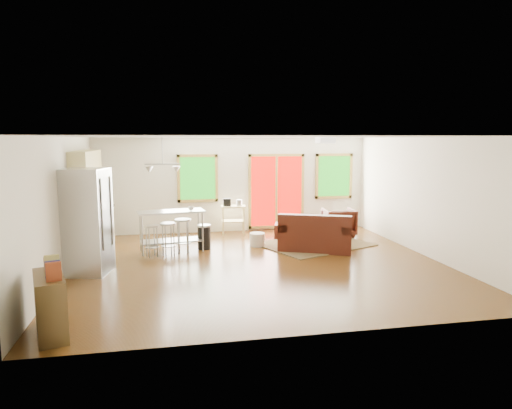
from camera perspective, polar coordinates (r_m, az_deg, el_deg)
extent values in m
cube|color=#36200A|center=(9.49, 0.35, -7.51)|extent=(7.50, 7.00, 0.02)
cube|color=silver|center=(9.13, 0.36, 8.52)|extent=(7.50, 7.00, 0.02)
cube|color=beige|center=(12.65, -2.78, 2.48)|extent=(7.50, 0.02, 2.60)
cube|color=beige|center=(9.25, -23.13, -0.28)|extent=(0.02, 7.00, 2.60)
cube|color=beige|center=(10.61, 20.68, 0.86)|extent=(0.02, 7.00, 2.60)
cube|color=beige|center=(5.87, 7.13, -4.23)|extent=(7.50, 0.02, 2.60)
cube|color=#13580E|center=(12.48, -7.30, 3.27)|extent=(0.94, 0.02, 1.14)
cube|color=olive|center=(12.45, -7.35, 6.06)|extent=(1.10, 0.05, 0.08)
cube|color=olive|center=(12.55, -7.25, 0.49)|extent=(1.10, 0.05, 0.08)
cube|color=olive|center=(12.46, -9.65, 3.21)|extent=(0.08, 0.05, 1.30)
cube|color=olive|center=(12.53, -4.97, 3.32)|extent=(0.08, 0.05, 1.30)
cube|color=#B50701|center=(12.85, 2.57, 1.67)|extent=(1.44, 0.02, 1.94)
cube|color=olive|center=(12.78, 2.60, 6.18)|extent=(1.60, 0.05, 0.08)
cube|color=olive|center=(13.01, 2.54, -2.75)|extent=(1.60, 0.05, 0.08)
cube|color=olive|center=(12.70, -0.77, 1.60)|extent=(0.08, 0.05, 2.10)
cube|color=olive|center=(13.05, 5.81, 1.74)|extent=(0.08, 0.05, 2.10)
cube|color=olive|center=(12.85, 2.57, 1.67)|extent=(0.08, 0.05, 1.94)
cube|color=#13580E|center=(13.31, 9.72, 3.52)|extent=(0.94, 0.02, 1.14)
cube|color=olive|center=(13.28, 9.79, 6.14)|extent=(1.10, 0.05, 0.08)
cube|color=olive|center=(13.38, 9.66, 0.91)|extent=(1.10, 0.05, 0.08)
cube|color=olive|center=(13.14, 7.64, 3.50)|extent=(0.08, 0.05, 1.30)
cube|color=olive|center=(13.50, 11.75, 3.53)|extent=(0.08, 0.05, 1.30)
cube|color=#3A5231|center=(11.25, 7.32, -4.95)|extent=(2.99, 2.69, 0.02)
cube|color=black|center=(10.73, 7.42, -4.40)|extent=(1.87, 1.49, 0.46)
cube|color=black|center=(10.30, 7.32, -2.45)|extent=(1.60, 0.83, 0.42)
cube|color=black|center=(10.74, 3.66, -2.61)|extent=(0.56, 0.94, 0.18)
cube|color=black|center=(10.64, 11.28, -2.85)|extent=(0.56, 0.94, 0.18)
cube|color=black|center=(10.76, 5.55, -2.73)|extent=(0.86, 0.82, 0.13)
cube|color=black|center=(10.71, 9.40, -2.86)|extent=(0.86, 0.82, 0.13)
cube|color=#362711|center=(11.68, 7.54, -2.59)|extent=(1.04, 0.64, 0.04)
cube|color=#362711|center=(11.37, 5.89, -3.90)|extent=(0.06, 0.06, 0.37)
cube|color=#362711|center=(11.67, 9.87, -3.67)|extent=(0.06, 0.06, 0.37)
cube|color=#362711|center=(11.79, 5.19, -3.46)|extent=(0.06, 0.06, 0.37)
cube|color=#362711|center=(12.07, 9.06, -3.25)|extent=(0.06, 0.06, 0.37)
imported|color=black|center=(12.30, 10.29, -2.02)|extent=(0.85, 0.80, 0.81)
cube|color=black|center=(11.95, 3.70, -3.28)|extent=(0.69, 0.69, 0.37)
cylinder|color=beige|center=(11.00, 0.15, -4.40)|extent=(0.42, 0.42, 0.32)
imported|color=silver|center=(11.51, 6.49, -2.23)|extent=(0.21, 0.21, 0.17)
sphere|color=#B2270B|center=(11.51, 6.63, -1.53)|extent=(0.08, 0.08, 0.07)
sphere|color=#B2270B|center=(11.46, 6.36, -1.47)|extent=(0.08, 0.08, 0.07)
sphere|color=#B2270B|center=(11.52, 6.49, -1.33)|extent=(0.08, 0.08, 0.07)
imported|color=maroon|center=(11.63, 8.04, -1.92)|extent=(0.20, 0.03, 0.26)
cube|color=tan|center=(10.98, -19.46, -3.34)|extent=(0.60, 2.20, 0.90)
cube|color=black|center=(10.90, -19.58, -0.92)|extent=(0.64, 2.24, 0.04)
cube|color=tan|center=(10.82, -20.47, 4.46)|extent=(0.36, 2.20, 0.70)
cylinder|color=#B7BABC|center=(10.40, -20.01, -0.75)|extent=(0.12, 0.12, 0.18)
cube|color=black|center=(11.28, -19.31, 0.00)|extent=(0.22, 0.18, 0.20)
cube|color=#B7BABC|center=(9.23, -20.52, -1.99)|extent=(0.96, 0.94, 2.01)
cube|color=gray|center=(9.09, -18.23, -2.03)|extent=(0.18, 0.73, 1.97)
cylinder|color=gray|center=(8.83, -18.68, -1.24)|extent=(0.03, 0.03, 1.34)
cylinder|color=gray|center=(9.29, -17.64, -0.75)|extent=(0.03, 0.03, 1.34)
cube|color=#B7BABC|center=(10.53, -10.58, -0.88)|extent=(1.55, 0.79, 0.04)
cube|color=gray|center=(10.65, -10.48, -4.47)|extent=(1.45, 0.70, 0.03)
cylinder|color=gray|center=(10.32, -14.04, -3.83)|extent=(0.04, 0.04, 0.90)
cylinder|color=gray|center=(10.50, -6.68, -3.43)|extent=(0.04, 0.04, 0.90)
cylinder|color=gray|center=(10.76, -14.24, -3.35)|extent=(0.04, 0.04, 0.90)
cylinder|color=gray|center=(10.94, -7.18, -2.97)|extent=(0.04, 0.04, 0.90)
imported|color=silver|center=(10.43, -8.13, -0.42)|extent=(0.14, 0.12, 0.12)
cylinder|color=#B7BABC|center=(10.17, -12.96, -2.65)|extent=(0.43, 0.43, 0.04)
cylinder|color=gray|center=(10.35, -12.60, -4.43)|extent=(0.03, 0.03, 0.66)
cylinder|color=gray|center=(10.29, -13.53, -4.53)|extent=(0.03, 0.03, 0.66)
cylinder|color=gray|center=(10.13, -13.20, -4.73)|extent=(0.03, 0.03, 0.66)
cylinder|color=gray|center=(10.19, -12.25, -4.62)|extent=(0.03, 0.03, 0.66)
cylinder|color=gray|center=(10.26, -12.87, -5.21)|extent=(0.39, 0.39, 0.01)
cylinder|color=#B7BABC|center=(10.15, -10.95, -2.37)|extent=(0.44, 0.44, 0.04)
cylinder|color=gray|center=(10.34, -10.56, -4.27)|extent=(0.03, 0.03, 0.70)
cylinder|color=gray|center=(10.29, -11.56, -4.36)|extent=(0.03, 0.03, 0.70)
cylinder|color=gray|center=(10.11, -11.24, -4.57)|extent=(0.03, 0.03, 0.70)
cylinder|color=gray|center=(10.17, -10.22, -4.47)|extent=(0.03, 0.03, 0.70)
cylinder|color=gray|center=(10.25, -10.88, -5.09)|extent=(0.40, 0.40, 0.02)
cylinder|color=#B7BABC|center=(10.35, -9.14, -1.92)|extent=(0.42, 0.42, 0.04)
cylinder|color=gray|center=(10.51, -8.48, -3.92)|extent=(0.03, 0.03, 0.74)
cylinder|color=gray|center=(10.53, -9.56, -3.92)|extent=(0.03, 0.03, 0.74)
cylinder|color=gray|center=(10.34, -9.70, -4.15)|extent=(0.03, 0.03, 0.74)
cylinder|color=gray|center=(10.31, -8.61, -4.15)|extent=(0.03, 0.03, 0.74)
cylinder|color=gray|center=(10.45, -9.07, -4.73)|extent=(0.38, 0.38, 0.02)
cylinder|color=black|center=(10.77, -6.50, -4.14)|extent=(0.31, 0.31, 0.53)
cylinder|color=#B7BABC|center=(10.71, -6.52, -2.65)|extent=(0.32, 0.32, 0.04)
cube|color=tan|center=(12.23, -2.87, -0.25)|extent=(0.68, 0.47, 0.04)
cube|color=tan|center=(12.29, -2.86, -2.08)|extent=(0.64, 0.44, 0.03)
cube|color=tan|center=(12.11, -4.13, -2.15)|extent=(0.04, 0.04, 0.77)
cube|color=tan|center=(12.14, -1.52, -2.11)|extent=(0.04, 0.04, 0.77)
cube|color=tan|center=(12.44, -4.17, -1.88)|extent=(0.04, 0.04, 0.77)
cube|color=tan|center=(12.47, -1.63, -1.84)|extent=(0.04, 0.04, 0.77)
cube|color=black|center=(12.20, -3.65, 0.30)|extent=(0.22, 0.20, 0.20)
cylinder|color=#B7BABC|center=(12.22, -2.10, 0.23)|extent=(0.16, 0.16, 0.17)
cube|color=#362711|center=(6.66, -24.32, -11.41)|extent=(0.60, 0.97, 0.81)
cube|color=maroon|center=(6.22, -23.97, -7.69)|extent=(0.19, 0.10, 0.24)
cube|color=navy|center=(6.37, -24.06, -7.42)|extent=(0.19, 0.10, 0.22)
cube|color=#A69E4F|center=(6.51, -24.15, -6.92)|extent=(0.19, 0.10, 0.26)
cube|color=maroon|center=(6.66, -24.22, -6.85)|extent=(0.19, 0.10, 0.20)
cube|color=white|center=(10.14, 8.67, 7.95)|extent=(0.35, 0.35, 0.12)
cylinder|color=gray|center=(10.46, -11.63, 6.62)|extent=(0.02, 0.02, 0.60)
cube|color=gray|center=(10.47, -11.58, 4.98)|extent=(0.80, 0.04, 0.03)
cone|color=#B7BABC|center=(10.48, -13.21, 4.27)|extent=(0.18, 0.18, 0.14)
cone|color=#B7BABC|center=(10.48, -9.92, 4.36)|extent=(0.18, 0.18, 0.14)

